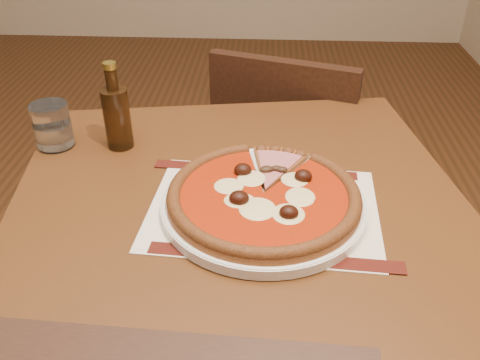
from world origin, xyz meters
name	(u,v)px	position (x,y,z in m)	size (l,w,h in m)	color
table	(239,244)	(0.99, -0.21, 0.65)	(0.91, 0.91, 0.75)	#562D14
chair_far	(288,163)	(1.10, 0.37, 0.47)	(0.49, 0.49, 0.83)	black
placemat	(263,209)	(1.03, -0.24, 0.75)	(0.39, 0.28, 0.00)	white
plate	(263,204)	(1.03, -0.24, 0.76)	(0.35, 0.35, 0.02)	white
pizza	(264,195)	(1.03, -0.24, 0.78)	(0.33, 0.33, 0.04)	#A05526
ham_slice	(281,169)	(1.06, -0.15, 0.78)	(0.11, 0.15, 0.02)	#A05526
water_glass	(52,126)	(0.60, -0.04, 0.80)	(0.08, 0.08, 0.09)	white
bottle	(117,115)	(0.73, -0.03, 0.82)	(0.05, 0.05, 0.18)	#37210D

